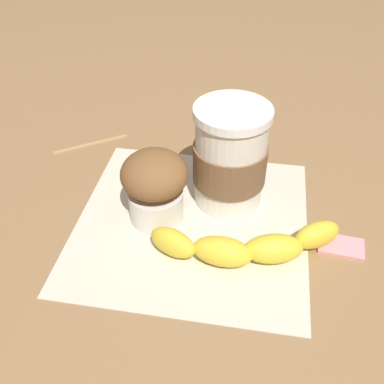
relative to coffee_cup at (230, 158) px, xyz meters
The scene contains 7 objects.
ground_plane 0.09m from the coffee_cup, 31.63° to the right, with size 3.00×3.00×0.00m, color #936D47.
paper_napkin 0.09m from the coffee_cup, 31.63° to the right, with size 0.27×0.27×0.00m, color beige.
coffee_cup is the anchor object (origin of this frame).
muffin 0.09m from the coffee_cup, 54.94° to the right, with size 0.08×0.08×0.09m.
banana 0.11m from the coffee_cup, 21.57° to the left, with size 0.10×0.21×0.03m.
sugar_packet 0.16m from the coffee_cup, 68.74° to the left, with size 0.05×0.03×0.01m, color pink.
wooden_stirrer 0.24m from the coffee_cup, 108.55° to the right, with size 0.11×0.01×0.00m, color tan.
Camera 1 is at (0.38, 0.09, 0.37)m, focal length 42.00 mm.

